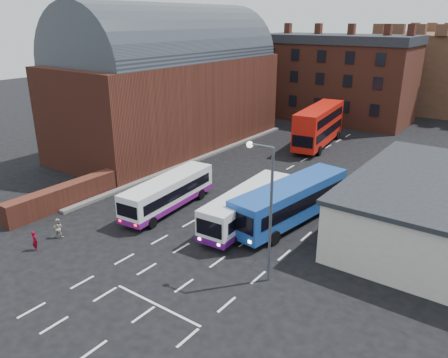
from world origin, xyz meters
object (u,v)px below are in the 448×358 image
Objects in this scene: bus_white_outbound at (168,191)px; pedestrian_red at (35,241)px; bus_blue at (291,200)px; bus_red_double at (319,125)px; bus_white_inbound at (247,205)px; street_lamp at (266,201)px; pedestrian_beige at (58,228)px.

pedestrian_red is (-2.60, -10.06, -0.84)m from bus_white_outbound.
pedestrian_red is (-11.61, -13.58, -1.14)m from bus_blue.
bus_blue is at bearing 101.72° from bus_red_double.
bus_white_outbound is 9.68m from bus_blue.
street_lamp reaches higher than bus_white_inbound.
bus_white_inbound is 8.01m from street_lamp.
bus_white_outbound is 24.19m from bus_red_double.
pedestrian_red is (-13.93, -5.91, -4.25)m from street_lamp.
bus_red_double is 8.47× the size of pedestrian_beige.
pedestrian_beige is at bearing -75.79° from pedestrian_red.
pedestrian_red is at bearing 57.47° from bus_blue.
bus_white_inbound is 23.27m from bus_red_double.
bus_white_outbound is 0.81× the size of bus_red_double.
bus_white_inbound reaches higher than pedestrian_beige.
bus_red_double reaches higher than bus_blue.
bus_blue is at bearing 16.37° from bus_white_outbound.
bus_white_inbound is 0.83× the size of bus_red_double.
bus_red_double is (1.81, 24.10, 0.96)m from bus_white_outbound.
pedestrian_beige is (-14.26, -3.93, -4.23)m from street_lamp.
bus_white_outbound is at bearing -139.48° from pedestrian_beige.
street_lamp is at bearing 114.80° from bus_blue.
pedestrian_beige is (-9.49, -9.42, -0.87)m from bus_white_inbound.
bus_red_double reaches higher than bus_white_inbound.
pedestrian_red is (-9.16, -11.40, -0.89)m from bus_white_inbound.
bus_white_inbound is at bearing 6.59° from bus_white_outbound.
street_lamp is at bearing 101.06° from bus_red_double.
bus_red_double is 29.92m from street_lamp.
pedestrian_red is at bearing 48.13° from bus_white_inbound.
bus_blue reaches higher than bus_white_inbound.
street_lamp reaches higher than pedestrian_red.
street_lamp is 5.81× the size of pedestrian_beige.
bus_white_inbound is 14.65m from pedestrian_red.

